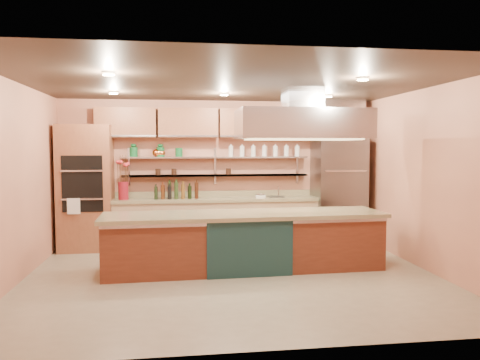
{
  "coord_description": "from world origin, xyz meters",
  "views": [
    {
      "loc": [
        -0.81,
        -6.65,
        1.89
      ],
      "look_at": [
        0.24,
        1.0,
        1.35
      ],
      "focal_mm": 35.0,
      "sensor_mm": 36.0,
      "label": 1
    }
  ],
  "objects": [
    {
      "name": "wall_front",
      "position": [
        0.0,
        -2.5,
        1.4
      ],
      "size": [
        6.0,
        0.04,
        2.8
      ],
      "primitive_type": "cube",
      "color": "#BA7457",
      "rests_on": "floor"
    },
    {
      "name": "range_hood",
      "position": [
        1.13,
        0.42,
        2.25
      ],
      "size": [
        2.0,
        1.0,
        0.45
      ],
      "primitive_type": "cube",
      "color": "#AFB1B6",
      "rests_on": "ceiling"
    },
    {
      "name": "copper_kettle",
      "position": [
        -1.16,
        2.37,
        1.79
      ],
      "size": [
        0.24,
        0.24,
        0.15
      ],
      "primitive_type": "ellipsoid",
      "rotation": [
        0.0,
        0.0,
        -0.37
      ],
      "color": "orange",
      "rests_on": "wall_shelf_upper"
    },
    {
      "name": "ceiling_downlights",
      "position": [
        0.0,
        0.2,
        2.77
      ],
      "size": [
        4.0,
        2.8,
        0.02
      ],
      "primitive_type": "cube",
      "color": "#FFE5A5",
      "rests_on": "ceiling"
    },
    {
      "name": "island",
      "position": [
        0.23,
        0.42,
        0.44
      ],
      "size": [
        4.26,
        1.07,
        0.88
      ],
      "primitive_type": "cube",
      "rotation": [
        0.0,
        0.0,
        0.03
      ],
      "color": "#612C1B",
      "rests_on": "floor"
    },
    {
      "name": "ceiling",
      "position": [
        0.0,
        0.0,
        2.8
      ],
      "size": [
        6.0,
        5.0,
        0.02
      ],
      "primitive_type": "cube",
      "color": "black",
      "rests_on": "wall_back"
    },
    {
      "name": "floor",
      "position": [
        0.0,
        0.0,
        -0.01
      ],
      "size": [
        6.0,
        5.0,
        0.02
      ],
      "primitive_type": "cube",
      "color": "gray",
      "rests_on": "ground"
    },
    {
      "name": "oil_bottle_cluster",
      "position": [
        -0.81,
        2.15,
        1.07
      ],
      "size": [
        0.91,
        0.43,
        0.28
      ],
      "primitive_type": "cube",
      "rotation": [
        0.0,
        0.0,
        0.21
      ],
      "color": "black",
      "rests_on": "back_counter"
    },
    {
      "name": "kitchen_scale",
      "position": [
        0.79,
        2.15,
        0.98
      ],
      "size": [
        0.18,
        0.14,
        0.1
      ],
      "primitive_type": "cube",
      "rotation": [
        0.0,
        0.0,
        -0.04
      ],
      "color": "silver",
      "rests_on": "back_counter"
    },
    {
      "name": "refrigerator",
      "position": [
        2.35,
        2.14,
        1.05
      ],
      "size": [
        0.95,
        0.72,
        2.1
      ],
      "primitive_type": "cube",
      "color": "slate",
      "rests_on": "floor"
    },
    {
      "name": "bar_faucet",
      "position": [
        1.17,
        2.25,
        1.03
      ],
      "size": [
        0.04,
        0.04,
        0.21
      ],
      "primitive_type": "cylinder",
      "rotation": [
        0.0,
        0.0,
        0.35
      ],
      "color": "white",
      "rests_on": "back_counter"
    },
    {
      "name": "wall_shelf_lower",
      "position": [
        -0.05,
        2.37,
        1.35
      ],
      "size": [
        3.6,
        0.26,
        0.03
      ],
      "primitive_type": "cube",
      "color": "#AFB1B6",
      "rests_on": "wall_back"
    },
    {
      "name": "wall_back",
      "position": [
        0.0,
        2.5,
        1.4
      ],
      "size": [
        6.0,
        0.04,
        2.8
      ],
      "primitive_type": "cube",
      "color": "#BA7457",
      "rests_on": "floor"
    },
    {
      "name": "wall_right",
      "position": [
        3.0,
        0.0,
        1.4
      ],
      "size": [
        0.04,
        5.0,
        2.8
      ],
      "primitive_type": "cube",
      "color": "#BA7457",
      "rests_on": "floor"
    },
    {
      "name": "flower_vase",
      "position": [
        -1.78,
        2.15,
        1.09
      ],
      "size": [
        0.24,
        0.24,
        0.33
      ],
      "primitive_type": "cylinder",
      "rotation": [
        0.0,
        0.0,
        -0.41
      ],
      "color": "maroon",
      "rests_on": "back_counter"
    },
    {
      "name": "wall_left",
      "position": [
        -3.0,
        0.0,
        1.4
      ],
      "size": [
        0.04,
        5.0,
        2.8
      ],
      "primitive_type": "cube",
      "color": "#BA7457",
      "rests_on": "floor"
    },
    {
      "name": "wall_shelf_upper",
      "position": [
        -0.05,
        2.37,
        1.7
      ],
      "size": [
        3.6,
        0.26,
        0.03
      ],
      "primitive_type": "cube",
      "color": "#AFB1B6",
      "rests_on": "wall_back"
    },
    {
      "name": "green_canister",
      "position": [
        -0.75,
        2.37,
        1.8
      ],
      "size": [
        0.18,
        0.18,
        0.17
      ],
      "primitive_type": "cylinder",
      "rotation": [
        0.0,
        0.0,
        0.39
      ],
      "color": "#104E23",
      "rests_on": "wall_shelf_upper"
    },
    {
      "name": "oven_stack",
      "position": [
        -2.45,
        2.18,
        1.15
      ],
      "size": [
        0.95,
        0.64,
        2.3
      ],
      "primitive_type": "cube",
      "color": "brown",
      "rests_on": "floor"
    },
    {
      "name": "back_counter",
      "position": [
        -0.05,
        2.2,
        0.47
      ],
      "size": [
        3.84,
        0.64,
        0.93
      ],
      "primitive_type": "cube",
      "color": "#9F815F",
      "rests_on": "floor"
    },
    {
      "name": "upper_cabinets",
      "position": [
        0.0,
        2.32,
        2.35
      ],
      "size": [
        4.6,
        0.36,
        0.55
      ],
      "primitive_type": "cube",
      "color": "brown",
      "rests_on": "wall_back"
    }
  ]
}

